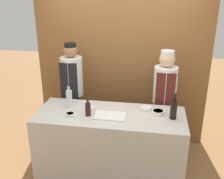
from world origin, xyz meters
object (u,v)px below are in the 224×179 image
at_px(sauce_bowl_orange, 158,112).
at_px(bottle_soy, 174,109).
at_px(sauce_bowl_white, 90,108).
at_px(cutting_board, 110,116).
at_px(sauce_bowl_brown, 146,108).
at_px(chef_right, 164,100).
at_px(sauce_bowl_green, 70,114).
at_px(chef_left, 73,92).
at_px(bottle_clear, 69,98).
at_px(bottle_wine, 88,109).

height_order(sauce_bowl_orange, bottle_soy, bottle_soy).
distance_m(sauce_bowl_white, cutting_board, 0.33).
bearing_deg(sauce_bowl_white, cutting_board, -26.05).
height_order(sauce_bowl_brown, bottle_soy, bottle_soy).
height_order(sauce_bowl_white, sauce_bowl_orange, sauce_bowl_orange).
distance_m(cutting_board, chef_right, 0.99).
bearing_deg(sauce_bowl_green, chef_left, 105.21).
bearing_deg(bottle_soy, bottle_clear, 174.64).
height_order(sauce_bowl_green, bottle_wine, bottle_wine).
distance_m(bottle_soy, chef_right, 0.66).
bearing_deg(sauce_bowl_brown, bottle_clear, -176.53).
xyz_separation_m(sauce_bowl_green, bottle_soy, (1.29, 0.15, 0.11)).
bearing_deg(bottle_clear, sauce_bowl_white, -12.45).
distance_m(sauce_bowl_white, sauce_bowl_green, 0.30).
distance_m(sauce_bowl_green, chef_left, 0.81).
bearing_deg(sauce_bowl_green, bottle_clear, 109.33).
bearing_deg(cutting_board, sauce_bowl_orange, 16.01).
xyz_separation_m(sauce_bowl_brown, bottle_soy, (0.35, -0.19, 0.11)).
height_order(sauce_bowl_white, bottle_wine, bottle_wine).
distance_m(sauce_bowl_green, bottle_soy, 1.30).
height_order(sauce_bowl_brown, bottle_clear, bottle_clear).
relative_size(cutting_board, chef_left, 0.23).
relative_size(sauce_bowl_orange, cutting_board, 0.40).
relative_size(sauce_bowl_brown, chef_left, 0.09).
height_order(sauce_bowl_orange, chef_left, chef_left).
xyz_separation_m(cutting_board, bottle_wine, (-0.28, -0.01, 0.08)).
distance_m(sauce_bowl_green, bottle_wine, 0.24).
xyz_separation_m(sauce_bowl_brown, chef_right, (0.25, 0.44, -0.05)).
distance_m(sauce_bowl_white, bottle_wine, 0.17).
xyz_separation_m(cutting_board, chef_right, (0.69, 0.71, -0.04)).
height_order(sauce_bowl_green, sauce_bowl_brown, sauce_bowl_green).
bearing_deg(chef_left, bottle_clear, -77.22).
relative_size(sauce_bowl_orange, bottle_clear, 0.49).
height_order(cutting_board, bottle_soy, bottle_soy).
bearing_deg(cutting_board, sauce_bowl_brown, 32.40).
relative_size(bottle_soy, chef_left, 0.20).
xyz_separation_m(bottle_clear, bottle_soy, (1.39, -0.13, 0.01)).
relative_size(cutting_board, chef_right, 0.24).
relative_size(bottle_wine, bottle_soy, 0.69).
bearing_deg(bottle_soy, bottle_wine, -174.91).
bearing_deg(chef_right, bottle_clear, -158.89).
distance_m(cutting_board, chef_left, 1.01).
xyz_separation_m(sauce_bowl_brown, bottle_clear, (-1.04, -0.06, 0.10)).
relative_size(bottle_clear, bottle_soy, 0.96).
relative_size(bottle_clear, chef_right, 0.20).
bearing_deg(sauce_bowl_brown, sauce_bowl_green, -159.71).
distance_m(sauce_bowl_orange, cutting_board, 0.62).
relative_size(sauce_bowl_white, sauce_bowl_brown, 0.74).
height_order(sauce_bowl_brown, cutting_board, sauce_bowl_brown).
bearing_deg(sauce_bowl_green, sauce_bowl_orange, 12.43).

